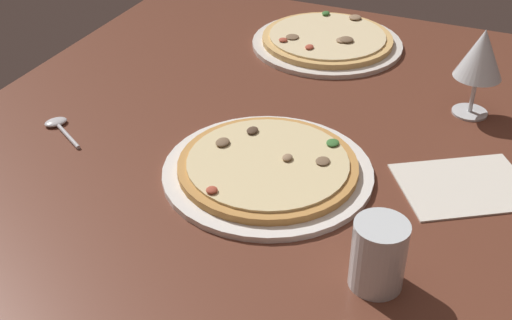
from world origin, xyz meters
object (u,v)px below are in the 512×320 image
at_px(spoon, 59,126).
at_px(paper_menu, 464,186).
at_px(pizza_side, 327,41).
at_px(wine_glass_far, 481,56).
at_px(water_glass, 378,258).
at_px(pizza_main, 268,168).

bearing_deg(spoon, paper_menu, -81.25).
distance_m(pizza_side, paper_menu, 0.54).
height_order(wine_glass_far, spoon, wine_glass_far).
relative_size(water_glass, spoon, 0.87).
distance_m(pizza_side, water_glass, 0.73).
bearing_deg(paper_menu, wine_glass_far, -25.91).
bearing_deg(wine_glass_far, water_glass, 174.90).
relative_size(wine_glass_far, water_glass, 1.71).
height_order(pizza_side, wine_glass_far, wine_glass_far).
xyz_separation_m(pizza_side, spoon, (-0.51, 0.32, -0.01)).
bearing_deg(pizza_side, spoon, 148.23).
distance_m(pizza_main, water_glass, 0.28).
distance_m(wine_glass_far, paper_menu, 0.26).
distance_m(pizza_side, wine_glass_far, 0.39).
relative_size(pizza_main, spoon, 3.04).
relative_size(paper_menu, spoon, 1.80).
relative_size(pizza_main, pizza_side, 1.02).
height_order(pizza_main, spoon, pizza_main).
height_order(water_glass, paper_menu, water_glass).
xyz_separation_m(pizza_main, water_glass, (-0.17, -0.22, 0.03)).
height_order(wine_glass_far, water_glass, wine_glass_far).
xyz_separation_m(pizza_side, paper_menu, (-0.41, -0.36, -0.01)).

